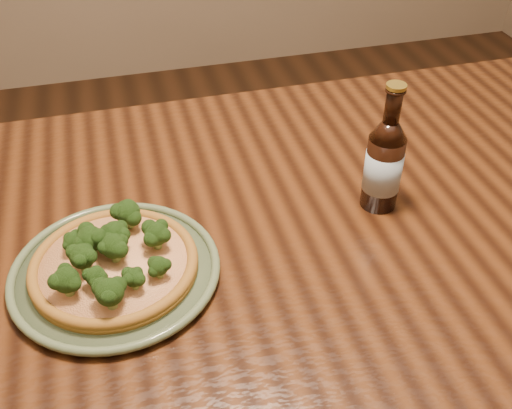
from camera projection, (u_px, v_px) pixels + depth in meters
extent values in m
cube|color=#41210D|center=(304.00, 218.00, 1.07)|extent=(1.60, 0.90, 0.04)
cylinder|color=#41210D|center=(494.00, 194.00, 1.74)|extent=(0.07, 0.07, 0.71)
cylinder|color=#556747|center=(116.00, 273.00, 0.93)|extent=(0.30, 0.30, 0.01)
torus|color=#556747|center=(115.00, 270.00, 0.92)|extent=(0.32, 0.32, 0.01)
torus|color=#556747|center=(115.00, 270.00, 0.92)|extent=(0.26, 0.26, 0.01)
cylinder|color=#956421|center=(115.00, 267.00, 0.92)|extent=(0.26, 0.26, 0.01)
torus|color=#956421|center=(114.00, 264.00, 0.92)|extent=(0.26, 0.26, 0.02)
cylinder|color=#FFE29B|center=(114.00, 264.00, 0.92)|extent=(0.22, 0.22, 0.01)
sphere|color=#284C17|center=(114.00, 246.00, 0.90)|extent=(0.05, 0.05, 0.04)
sphere|color=#284C17|center=(82.00, 256.00, 0.88)|extent=(0.05, 0.05, 0.04)
sphere|color=#284C17|center=(96.00, 277.00, 0.86)|extent=(0.04, 0.04, 0.03)
sphere|color=#284C17|center=(156.00, 234.00, 0.92)|extent=(0.05, 0.05, 0.04)
sphere|color=#284C17|center=(90.00, 239.00, 0.91)|extent=(0.05, 0.05, 0.04)
sphere|color=#284C17|center=(115.00, 233.00, 0.92)|extent=(0.05, 0.05, 0.04)
sphere|color=#284C17|center=(73.00, 241.00, 0.92)|extent=(0.04, 0.04, 0.03)
sphere|color=#284C17|center=(127.00, 212.00, 0.96)|extent=(0.05, 0.05, 0.04)
sphere|color=#284C17|center=(134.00, 277.00, 0.86)|extent=(0.04, 0.04, 0.03)
sphere|color=#284C17|center=(110.00, 292.00, 0.83)|extent=(0.06, 0.06, 0.04)
sphere|color=#284C17|center=(66.00, 280.00, 0.85)|extent=(0.04, 0.04, 0.04)
sphere|color=#284C17|center=(159.00, 266.00, 0.88)|extent=(0.03, 0.03, 0.03)
cylinder|color=black|center=(382.00, 172.00, 1.03)|extent=(0.06, 0.06, 0.14)
cone|color=black|center=(389.00, 130.00, 0.98)|extent=(0.06, 0.06, 0.03)
cylinder|color=black|center=(393.00, 105.00, 0.95)|extent=(0.03, 0.03, 0.06)
torus|color=black|center=(396.00, 90.00, 0.93)|extent=(0.03, 0.03, 0.01)
cylinder|color=#A58C33|center=(396.00, 86.00, 0.93)|extent=(0.03, 0.03, 0.01)
cylinder|color=#A0B4C1|center=(383.00, 170.00, 1.03)|extent=(0.06, 0.06, 0.07)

